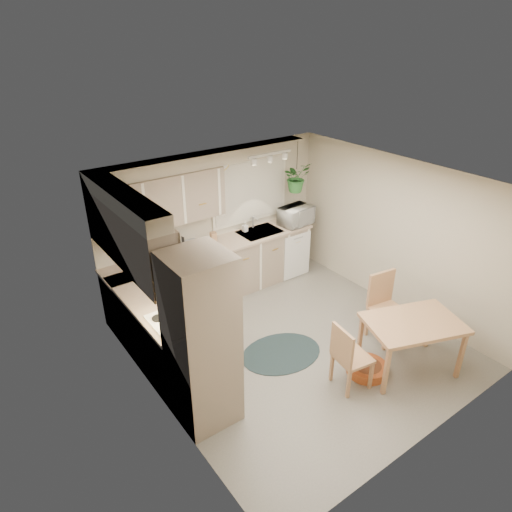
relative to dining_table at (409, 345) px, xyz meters
The scene contains 35 objects.
floor 1.57m from the dining_table, 125.52° to the left, with size 4.20×4.20×0.00m, color slate.
ceiling 2.54m from the dining_table, 125.52° to the left, with size 4.20×4.20×0.00m, color white.
wall_back 3.55m from the dining_table, 104.85° to the left, with size 4.00×0.04×2.40m, color #B5AC96.
wall_front 1.49m from the dining_table, 135.86° to the right, with size 4.00×0.04×2.40m, color #B5AC96.
wall_left 3.25m from the dining_table, 156.74° to the left, with size 0.04×4.20×2.40m, color #B5AC96.
wall_right 1.86m from the dining_table, 48.07° to the left, with size 0.04×4.20×2.40m, color #B5AC96.
base_cab_left 3.34m from the dining_table, 140.71° to the left, with size 0.60×1.85×0.90m, color gray.
base_cab_back 3.23m from the dining_table, 109.65° to the left, with size 3.60×0.60×0.90m, color gray.
counter_left 3.38m from the dining_table, 140.60° to the left, with size 0.64×1.89×0.04m, color tan.
counter_back 3.27m from the dining_table, 109.71° to the left, with size 3.64×0.64×0.04m, color tan.
oven_stack 2.79m from the dining_table, 161.32° to the left, with size 0.65×0.65×2.10m, color gray.
wall_oven_face 2.50m from the dining_table, 158.88° to the left, with size 0.02×0.56×0.58m, color silver.
upper_cab_left 3.80m from the dining_table, 140.42° to the left, with size 0.35×2.00×0.75m, color gray.
upper_cab_back 3.96m from the dining_table, 120.78° to the left, with size 2.00×0.35×0.75m, color gray.
soffit_left 4.03m from the dining_table, 140.68° to the left, with size 0.30×2.00×0.20m, color #B5AC96.
soffit_back 3.88m from the dining_table, 108.79° to the left, with size 3.60×0.30×0.20m, color #B5AC96.
cooktop 3.05m from the dining_table, 149.02° to the left, with size 0.52×0.58×0.02m, color silver.
range_hood 3.18m from the dining_table, 149.21° to the left, with size 0.40×0.60×0.14m, color silver.
window_blinds 3.54m from the dining_table, 93.21° to the left, with size 1.40×0.02×1.00m, color silver.
window_frame 3.54m from the dining_table, 93.20° to the left, with size 1.50×0.02×1.10m, color silver.
sink 3.09m from the dining_table, 93.49° to the left, with size 0.70×0.48×0.10m, color #A2A4A9.
dishwasher_front 2.76m from the dining_table, 81.37° to the left, with size 0.58×0.01×0.83m, color silver.
track_light_bar 3.41m from the dining_table, 93.81° to the left, with size 0.80×0.04×0.04m, color silver.
wall_clock 3.84m from the dining_table, 102.53° to the left, with size 0.30×0.30×0.03m, color #DEBC4E.
dining_table is the anchor object (origin of this frame).
chair_left 0.86m from the dining_table, 164.93° to the left, with size 0.42×0.42×0.90m, color tan.
chair_back 0.67m from the dining_table, 64.16° to the left, with size 0.47×0.47×1.00m, color tan.
braided_rug 1.71m from the dining_table, 133.90° to the left, with size 1.15×0.86×0.01m, color black.
pet_bed 0.63m from the dining_table, 153.26° to the left, with size 0.53×0.53×0.12m, color #C05926.
microwave 3.08m from the dining_table, 79.77° to the left, with size 0.58×0.32×0.39m, color silver.
soap_bottle 3.27m from the dining_table, 96.92° to the left, with size 0.08×0.17×0.08m, color silver.
hanging_plant 3.28m from the dining_table, 80.29° to the left, with size 0.45×0.50×0.39m, color #28662A.
coffee_maker 3.59m from the dining_table, 120.09° to the left, with size 0.18×0.22×0.32m, color black.
toaster 3.49m from the dining_table, 116.84° to the left, with size 0.30×0.17×0.18m, color #A2A4A9.
knife_block 3.34m from the dining_table, 109.06° to the left, with size 0.09×0.09×0.20m, color tan.
Camera 1 is at (-3.51, -3.91, 4.10)m, focal length 32.00 mm.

